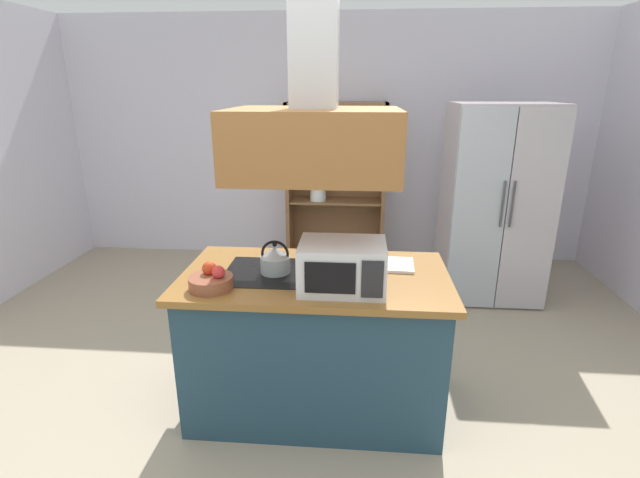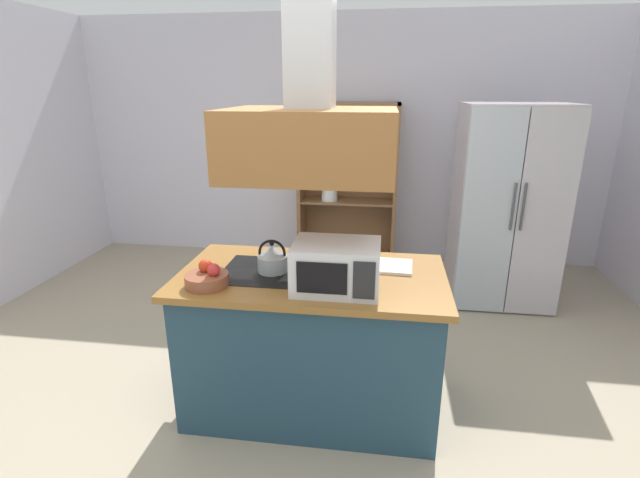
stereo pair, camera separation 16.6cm
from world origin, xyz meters
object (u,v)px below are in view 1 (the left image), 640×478
object	(u,v)px
kettle	(275,259)
microwave	(342,266)
cutting_board	(385,264)
refrigerator	(494,204)
dish_cabinet	(336,193)
fruit_bowl	(211,280)

from	to	relation	value
kettle	microwave	xyz separation A→B (m)	(0.40, -0.19, 0.05)
cutting_board	refrigerator	bearing A→B (deg)	56.61
dish_cabinet	microwave	xyz separation A→B (m)	(0.18, -2.84, 0.24)
cutting_board	kettle	bearing A→B (deg)	-165.74
fruit_bowl	kettle	bearing A→B (deg)	38.90
dish_cabinet	fruit_bowl	distance (m)	2.95
dish_cabinet	cutting_board	world-z (taller)	dish_cabinet
cutting_board	fruit_bowl	size ratio (longest dim) A/B	1.42
kettle	cutting_board	distance (m)	0.68
cutting_board	fruit_bowl	distance (m)	1.04
cutting_board	dish_cabinet	bearing A→B (deg)	99.80
refrigerator	kettle	size ratio (longest dim) A/B	9.20
kettle	fruit_bowl	world-z (taller)	kettle
kettle	fruit_bowl	bearing A→B (deg)	-141.10
cutting_board	microwave	xyz separation A→B (m)	(-0.25, -0.36, 0.12)
cutting_board	microwave	size ratio (longest dim) A/B	0.74
refrigerator	microwave	xyz separation A→B (m)	(-1.34, -2.01, 0.12)
refrigerator	dish_cabinet	world-z (taller)	refrigerator
kettle	refrigerator	bearing A→B (deg)	46.26
refrigerator	cutting_board	xyz separation A→B (m)	(-1.09, -1.65, 0.00)
fruit_bowl	cutting_board	bearing A→B (deg)	23.34
fruit_bowl	refrigerator	bearing A→B (deg)	45.26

